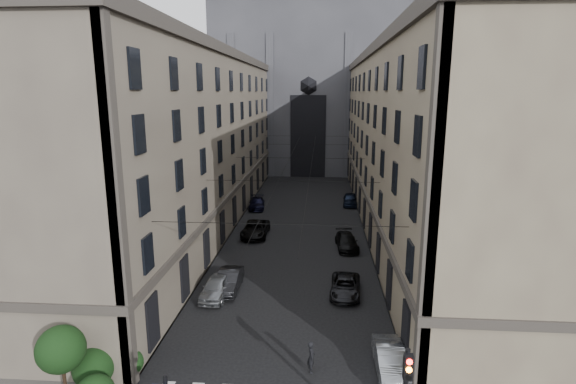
% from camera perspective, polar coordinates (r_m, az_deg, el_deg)
% --- Properties ---
extents(sidewalk_left, '(7.00, 80.00, 0.15)m').
position_cam_1_polar(sidewalk_left, '(52.83, -9.94, -3.45)').
color(sidewalk_left, '#383533').
rests_on(sidewalk_left, ground).
extents(sidewalk_right, '(7.00, 80.00, 0.15)m').
position_cam_1_polar(sidewalk_right, '(51.92, 13.21, -3.88)').
color(sidewalk_right, '#383533').
rests_on(sidewalk_right, ground).
extents(building_left, '(13.60, 60.60, 18.85)m').
position_cam_1_polar(building_left, '(51.90, -13.50, 6.55)').
color(building_left, '#534A40').
rests_on(building_left, ground).
extents(building_right, '(13.60, 60.60, 18.85)m').
position_cam_1_polar(building_right, '(50.71, 17.04, 6.21)').
color(building_right, brown).
rests_on(building_right, ground).
extents(gothic_tower, '(35.00, 23.00, 58.00)m').
position_cam_1_polar(gothic_tower, '(88.25, 2.85, 14.71)').
color(gothic_tower, '#2D2D33').
rests_on(gothic_tower, ground).
extents(shrub_cluster, '(3.90, 4.40, 3.90)m').
position_cam_1_polar(shrub_cluster, '(24.76, -24.33, -19.46)').
color(shrub_cluster, black).
rests_on(shrub_cluster, sidewalk_left).
extents(tram_wires, '(14.00, 60.00, 0.43)m').
position_cam_1_polar(tram_wires, '(49.41, 1.56, 4.15)').
color(tram_wires, black).
rests_on(tram_wires, ground).
extents(car_left_near, '(1.98, 4.47, 1.50)m').
position_cam_1_polar(car_left_near, '(33.49, -9.09, -11.81)').
color(car_left_near, gray).
rests_on(car_left_near, ground).
extents(car_left_midnear, '(1.58, 4.51, 1.48)m').
position_cam_1_polar(car_left_midnear, '(34.42, -7.52, -11.07)').
color(car_left_midnear, black).
rests_on(car_left_midnear, ground).
extents(car_left_midfar, '(2.58, 5.43, 1.50)m').
position_cam_1_polar(car_left_midfar, '(46.33, -4.15, -4.71)').
color(car_left_midfar, black).
rests_on(car_left_midfar, ground).
extents(car_left_far, '(2.39, 4.85, 1.36)m').
position_cam_1_polar(car_left_far, '(57.11, -3.98, -1.45)').
color(car_left_far, black).
rests_on(car_left_far, ground).
extents(car_right_near, '(1.58, 4.31, 1.41)m').
position_cam_1_polar(car_right_near, '(25.79, 12.86, -20.06)').
color(car_right_near, gray).
rests_on(car_right_near, ground).
extents(car_right_midnear, '(2.47, 4.75, 1.28)m').
position_cam_1_polar(car_right_midnear, '(33.70, 7.29, -11.79)').
color(car_right_midnear, black).
rests_on(car_right_midnear, ground).
extents(car_right_midfar, '(2.28, 4.81, 1.35)m').
position_cam_1_polar(car_right_midfar, '(42.99, 7.46, -6.27)').
color(car_right_midfar, black).
rests_on(car_right_midfar, ground).
extents(car_right_far, '(2.12, 4.68, 1.56)m').
position_cam_1_polar(car_right_far, '(59.19, 7.93, -0.94)').
color(car_right_far, black).
rests_on(car_right_far, ground).
extents(pedestrian, '(0.46, 0.66, 1.72)m').
position_cam_1_polar(pedestrian, '(25.20, 2.98, -20.17)').
color(pedestrian, black).
rests_on(pedestrian, ground).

